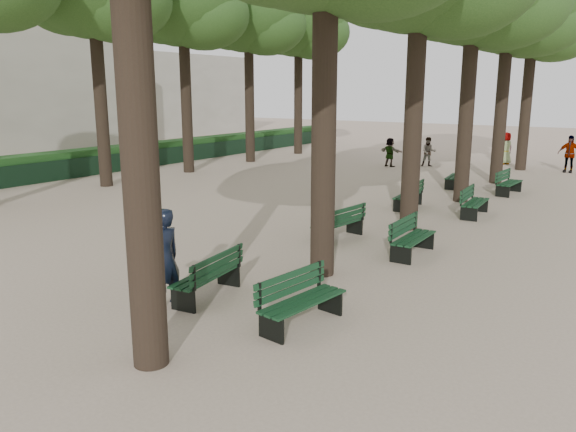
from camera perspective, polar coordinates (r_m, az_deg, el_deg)
The scene contains 20 objects.
ground at distance 11.11m, azimuth -11.37°, elevation -8.51°, with size 120.00×120.00×0.00m, color tan.
tree_central_5 at distance 31.03m, azimuth 23.77°, elevation 18.47°, with size 6.00×6.00×9.95m.
tree_far_4 at distance 32.13m, azimuth -4.06°, elevation 20.11°, with size 6.00×6.00×10.45m.
tree_far_5 at distance 36.19m, azimuth 1.08°, elevation 19.30°, with size 6.00×6.00×10.45m.
bench_left_0 at distance 11.12m, azimuth -8.23°, elevation -6.88°, with size 0.81×1.86×0.92m.
bench_left_1 at distance 15.29m, azimuth 5.13°, elevation -1.37°, with size 0.78×1.86×0.92m.
bench_left_2 at distance 19.69m, azimuth 12.08°, elevation 1.57°, with size 0.72×1.84×0.92m.
bench_left_3 at distance 24.47m, azimuth 16.59°, elevation 3.46°, with size 0.79×1.86×0.92m.
bench_right_0 at distance 9.76m, azimuth 1.48°, elevation -9.60°, with size 0.81×1.86×0.92m.
bench_right_1 at distance 14.08m, azimuth 12.58°, elevation -2.86°, with size 0.59×1.81×0.92m.
bench_right_2 at distance 19.00m, azimuth 18.44°, elevation 0.80°, with size 0.67×1.83×0.92m.
bench_right_3 at distance 23.48m, azimuth 21.53°, elevation 2.73°, with size 0.68×1.83×0.92m.
man_with_map at distance 10.65m, azimuth -12.42°, elevation -4.18°, with size 0.64×0.77×1.87m.
pedestrian_e at distance 30.27m, azimuth 10.31°, elevation 6.39°, with size 1.41×0.30×1.52m, color #262628.
pedestrian_c at distance 30.86m, azimuth 26.67°, elevation 5.65°, with size 1.07×0.36×1.82m, color #262628.
pedestrian_a at distance 30.78m, azimuth 14.10°, elevation 6.34°, with size 0.75×0.31×1.54m, color #262628.
pedestrian_d at distance 32.95m, azimuth 21.25°, elevation 6.42°, with size 0.85×0.35×1.74m, color #262628.
fence at distance 29.13m, azimuth -17.08°, elevation 5.18°, with size 0.08×42.00×0.90m, color black.
hedge at distance 29.66m, azimuth -17.96°, elevation 5.54°, with size 1.20×42.00×1.20m, color #184718.
building_far at distance 54.98m, azimuth -13.90°, elevation 11.83°, with size 12.00×16.00×7.00m, color #B7B2A3.
Camera 1 is at (7.44, -7.24, 3.97)m, focal length 35.00 mm.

